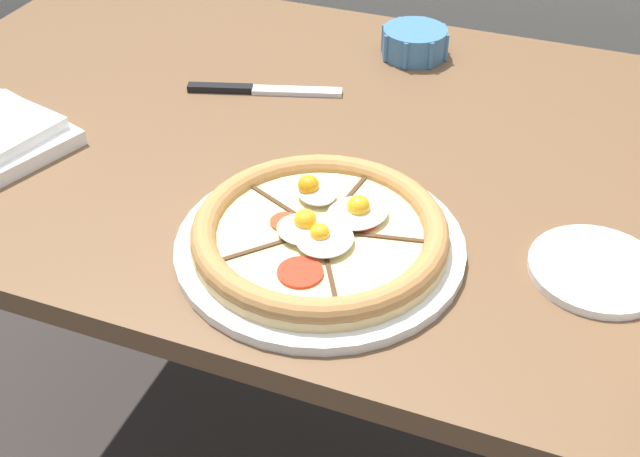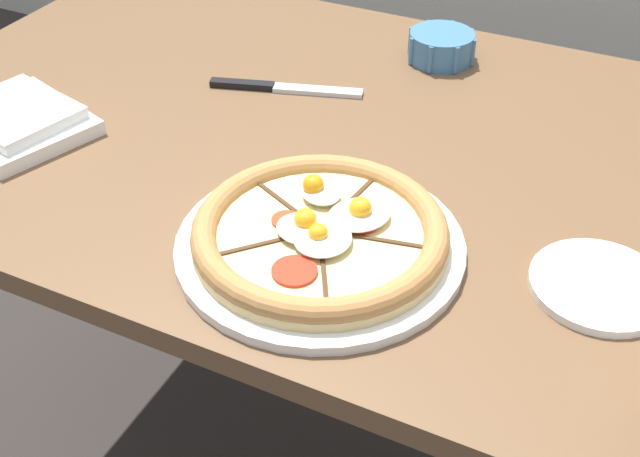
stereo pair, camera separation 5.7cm
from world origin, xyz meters
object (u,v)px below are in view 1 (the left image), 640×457
(dining_table, at_px, (361,205))
(side_saucer, at_px, (597,270))
(knife_spare, at_px, (263,90))
(pizza, at_px, (320,235))
(ramekin_bowl, at_px, (415,42))

(dining_table, height_order, side_saucer, side_saucer)
(knife_spare, distance_m, side_saucer, 0.55)
(pizza, distance_m, side_saucer, 0.30)
(side_saucer, bearing_deg, ramekin_bowl, 126.78)
(ramekin_bowl, distance_m, side_saucer, 0.54)
(knife_spare, height_order, side_saucer, same)
(ramekin_bowl, bearing_deg, knife_spare, -131.76)
(dining_table, distance_m, side_saucer, 0.36)
(pizza, xyz_separation_m, ramekin_bowl, (-0.03, 0.50, 0.00))
(pizza, xyz_separation_m, side_saucer, (0.29, 0.07, -0.02))
(ramekin_bowl, bearing_deg, dining_table, -88.24)
(knife_spare, bearing_deg, pizza, -73.20)
(dining_table, bearing_deg, ramekin_bowl, 91.76)
(pizza, height_order, side_saucer, pizza)
(dining_table, distance_m, knife_spare, 0.22)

